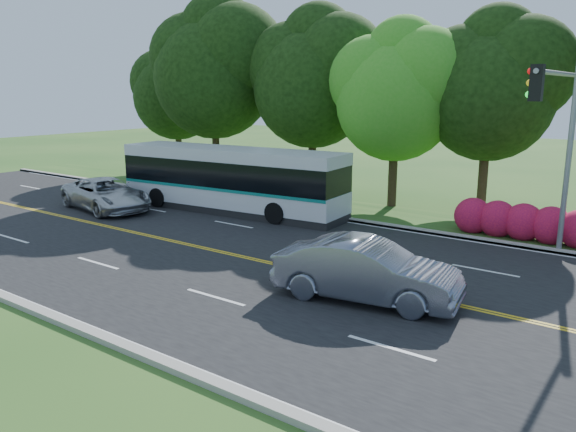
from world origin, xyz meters
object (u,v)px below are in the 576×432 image
Objects in this scene: transit_bus at (231,180)px; suv at (106,194)px; sedan at (366,271)px; traffic_signal at (561,126)px.

suv is at bearing -151.34° from transit_bus.
transit_bus is 12.95m from sedan.
transit_bus is 6.25m from suv.
traffic_signal is 14.80m from transit_bus.
suv is at bearing 68.69° from sedan.
suv is at bearing -170.66° from traffic_signal.
sedan reaches higher than suv.
traffic_signal is 20.29m from suv.
traffic_signal is at bearing -37.26° from sedan.
transit_bus is 2.28× the size of sedan.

